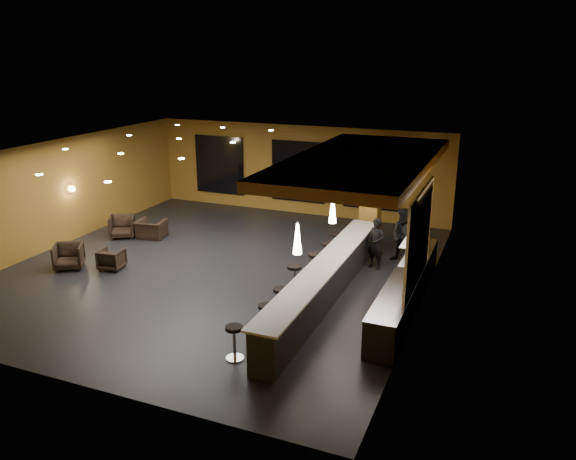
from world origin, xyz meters
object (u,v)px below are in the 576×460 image
at_px(armchair_b, 112,259).
at_px(bar_stool_2, 280,298).
at_px(staff_c, 411,237).
at_px(armchair_c, 122,226).
at_px(pendant_1, 333,210).
at_px(armchair_d, 151,229).
at_px(bar_stool_5, 327,251).
at_px(pendant_2, 359,188).
at_px(bar_stool_1, 266,315).
at_px(staff_b, 404,236).
at_px(bar_stool_0, 234,338).
at_px(armchair_a, 69,256).
at_px(prep_counter, 406,290).
at_px(bar_stool_3, 294,276).
at_px(staff_a, 376,244).
at_px(bar_stool_6, 336,242).
at_px(pendant_0, 297,239).
at_px(bar_stool_4, 315,264).
at_px(bar_counter, 325,283).
at_px(column, 371,196).

height_order(armchair_b, bar_stool_2, bar_stool_2).
bearing_deg(staff_c, armchair_c, -149.87).
height_order(pendant_1, armchair_d, pendant_1).
bearing_deg(bar_stool_5, pendant_2, 39.66).
bearing_deg(armchair_b, pendant_1, 176.80).
relative_size(armchair_d, bar_stool_5, 1.32).
bearing_deg(bar_stool_1, bar_stool_2, 92.60).
height_order(pendant_2, armchair_b, pendant_2).
xyz_separation_m(staff_b, bar_stool_0, (-2.18, -7.01, -0.37)).
relative_size(staff_b, armchair_c, 2.02).
height_order(staff_c, armchair_a, staff_c).
relative_size(prep_counter, armchair_b, 8.75).
height_order(armchair_d, bar_stool_3, bar_stool_3).
height_order(armchair_b, bar_stool_1, bar_stool_1).
bearing_deg(bar_stool_1, armchair_a, 168.17).
distance_m(staff_a, bar_stool_3, 3.07).
relative_size(staff_b, armchair_a, 2.06).
xyz_separation_m(armchair_a, bar_stool_6, (7.10, 4.07, 0.09)).
bearing_deg(pendant_0, armchair_c, 152.37).
distance_m(pendant_1, bar_stool_1, 3.37).
distance_m(staff_a, bar_stool_4, 2.12).
bearing_deg(bar_counter, armchair_c, 164.32).
distance_m(pendant_0, bar_stool_1, 2.02).
bearing_deg(bar_stool_3, prep_counter, 7.01).
height_order(column, staff_c, column).
xyz_separation_m(armchair_d, bar_stool_3, (6.35, -2.48, 0.20)).
bearing_deg(bar_stool_4, bar_counter, -59.32).
bearing_deg(armchair_d, pendant_2, 173.07).
height_order(pendant_2, bar_stool_3, pendant_2).
bearing_deg(bar_stool_1, bar_stool_0, -96.92).
distance_m(staff_c, armchair_d, 8.89).
bearing_deg(staff_c, armchair_b, -132.01).
bearing_deg(bar_stool_4, prep_counter, -13.26).
height_order(pendant_2, staff_c, pendant_2).
distance_m(bar_stool_2, bar_stool_4, 2.37).
bearing_deg(bar_stool_2, staff_a, 70.86).
height_order(pendant_2, bar_stool_6, pendant_2).
xyz_separation_m(staff_c, armchair_c, (-9.81, -1.17, -0.49)).
bearing_deg(column, bar_stool_3, -101.59).
distance_m(pendant_0, bar_stool_6, 5.74).
height_order(staff_a, bar_stool_5, staff_a).
xyz_separation_m(column, bar_stool_6, (-0.75, -1.23, -1.28)).
xyz_separation_m(staff_b, bar_stool_6, (-2.09, -0.17, -0.39)).
bearing_deg(armchair_b, bar_stool_4, -176.59).
relative_size(pendant_2, bar_stool_3, 0.88).
xyz_separation_m(staff_b, bar_stool_4, (-2.01, -2.41, -0.33)).
xyz_separation_m(armchair_b, bar_stool_1, (5.93, -1.93, 0.15)).
xyz_separation_m(pendant_0, armchair_d, (-7.27, 4.62, -2.04)).
xyz_separation_m(staff_b, bar_stool_2, (-2.07, -4.78, -0.39)).
bearing_deg(bar_counter, prep_counter, 14.04).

